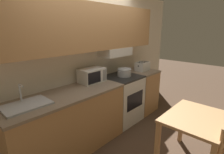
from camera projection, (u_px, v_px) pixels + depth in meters
ground_plane at (88, 125)px, 3.45m from camera, size 16.00×16.00×0.00m
wall_back at (89, 45)px, 2.99m from camera, size 5.53×0.38×2.55m
lower_counter_main at (68, 123)px, 2.64m from camera, size 1.83×0.69×0.93m
lower_counter_right_stub at (140, 90)px, 4.01m from camera, size 0.61×0.69×0.93m
stove_range at (122, 98)px, 3.54m from camera, size 0.70×0.67×0.93m
cooking_pot at (124, 72)px, 3.41m from camera, size 0.36×0.28×0.15m
microwave at (92, 75)px, 3.02m from camera, size 0.44×0.30×0.24m
toaster at (142, 66)px, 3.88m from camera, size 0.32×0.22×0.19m
sink_basin at (26, 105)px, 2.11m from camera, size 0.54×0.37×0.25m
dining_table at (195, 125)px, 2.31m from camera, size 0.90×0.71×0.73m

